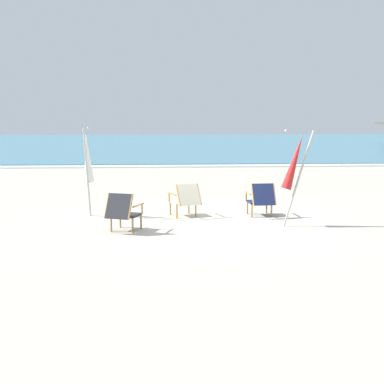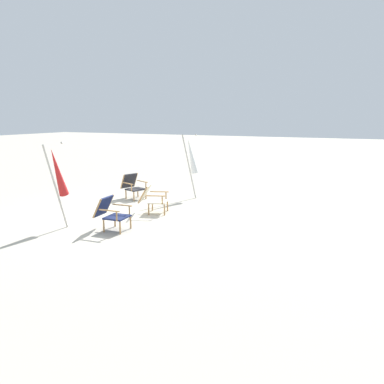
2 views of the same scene
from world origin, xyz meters
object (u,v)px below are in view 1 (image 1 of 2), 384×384
object	(u,v)px
beach_chair_back_left	(186,199)
umbrella_furled_white	(88,159)
umbrella_furled_red	(294,163)
beach_chair_front_left	(123,211)
beach_chair_front_right	(261,199)

from	to	relation	value
beach_chair_back_left	umbrella_furled_white	size ratio (longest dim) A/B	0.44
umbrella_furled_red	beach_chair_front_left	bearing A→B (deg)	-173.82
beach_chair_back_left	umbrella_furled_white	world-z (taller)	umbrella_furled_white
beach_chair_back_left	beach_chair_front_right	size ratio (longest dim) A/B	1.15
beach_chair_back_left	beach_chair_front_right	distance (m)	1.75
beach_chair_back_left	beach_chair_front_left	distance (m)	2.03
beach_chair_front_left	umbrella_furled_red	size ratio (longest dim) A/B	0.43
umbrella_furled_red	beach_chair_front_right	bearing A→B (deg)	113.83
beach_chair_back_left	umbrella_furled_red	xyz separation A→B (m)	(2.23, -1.14, 0.92)
beach_chair_back_left	beach_chair_front_left	bearing A→B (deg)	-131.07
beach_chair_back_left	beach_chair_front_right	bearing A→B (deg)	-1.99
beach_chair_back_left	umbrella_furled_white	distance (m)	2.42
beach_chair_front_right	umbrella_furled_white	xyz separation A→B (m)	(-3.98, 0.20, 0.93)
beach_chair_back_left	umbrella_furled_red	distance (m)	2.67
beach_chair_back_left	umbrella_furled_red	world-z (taller)	umbrella_furled_red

